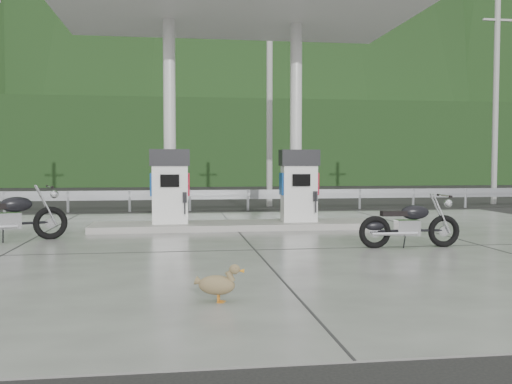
{
  "coord_description": "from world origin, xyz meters",
  "views": [
    {
      "loc": [
        -1.45,
        -11.47,
        1.66
      ],
      "look_at": [
        0.3,
        1.0,
        1.0
      ],
      "focal_mm": 40.0,
      "sensor_mm": 36.0,
      "label": 1
    }
  ],
  "objects": [
    {
      "name": "pump_island",
      "position": [
        0.0,
        2.5,
        0.1
      ],
      "size": [
        7.0,
        1.4,
        0.15
      ],
      "primitive_type": "cube",
      "color": "gray",
      "rests_on": "forecourt_apron"
    },
    {
      "name": "tree_band",
      "position": [
        0.0,
        30.0,
        3.0
      ],
      "size": [
        80.0,
        6.0,
        6.0
      ],
      "primitive_type": "cube",
      "color": "black",
      "rests_on": "ground"
    },
    {
      "name": "canopy_column_right",
      "position": [
        1.6,
        2.9,
        2.67
      ],
      "size": [
        0.3,
        0.3,
        5.0
      ],
      "primitive_type": "cylinder",
      "color": "silver",
      "rests_on": "pump_island"
    },
    {
      "name": "duck",
      "position": [
        -0.99,
        -4.85,
        0.21
      ],
      "size": [
        0.56,
        0.29,
        0.39
      ],
      "primitive_type": null,
      "rotation": [
        0.0,
        0.0,
        -0.28
      ],
      "color": "brown",
      "rests_on": "forecourt_apron"
    },
    {
      "name": "guardrail",
      "position": [
        0.0,
        8.0,
        0.71
      ],
      "size": [
        26.0,
        0.16,
        1.42
      ],
      "primitive_type": null,
      "color": "#95989C",
      "rests_on": "ground"
    },
    {
      "name": "utility_pole_b",
      "position": [
        2.0,
        9.5,
        4.0
      ],
      "size": [
        0.22,
        0.22,
        8.0
      ],
      "primitive_type": "cylinder",
      "color": "#969691",
      "rests_on": "ground"
    },
    {
      "name": "gas_pump_right",
      "position": [
        1.6,
        2.5,
        1.07
      ],
      "size": [
        0.95,
        0.55,
        1.8
      ],
      "primitive_type": null,
      "color": "silver",
      "rests_on": "pump_island"
    },
    {
      "name": "forested_hills",
      "position": [
        0.0,
        60.0,
        0.0
      ],
      "size": [
        100.0,
        40.0,
        140.0
      ],
      "primitive_type": null,
      "color": "black",
      "rests_on": "ground"
    },
    {
      "name": "canopy_roof",
      "position": [
        0.0,
        2.5,
        5.37
      ],
      "size": [
        8.5,
        5.0,
        0.4
      ],
      "primitive_type": "cube",
      "color": "silver",
      "rests_on": "canopy_column_left"
    },
    {
      "name": "ground",
      "position": [
        0.0,
        0.0,
        0.0
      ],
      "size": [
        160.0,
        160.0,
        0.0
      ],
      "primitive_type": "plane",
      "color": "black",
      "rests_on": "ground"
    },
    {
      "name": "utility_pole_c",
      "position": [
        11.0,
        9.5,
        4.0
      ],
      "size": [
        0.22,
        0.22,
        8.0
      ],
      "primitive_type": "cylinder",
      "color": "#969691",
      "rests_on": "ground"
    },
    {
      "name": "canopy_column_left",
      "position": [
        -1.6,
        2.9,
        2.67
      ],
      "size": [
        0.3,
        0.3,
        5.0
      ],
      "primitive_type": "cylinder",
      "color": "silver",
      "rests_on": "pump_island"
    },
    {
      "name": "road",
      "position": [
        0.0,
        11.5,
        0.0
      ],
      "size": [
        60.0,
        7.0,
        0.01
      ],
      "primitive_type": "cube",
      "color": "black",
      "rests_on": "ground"
    },
    {
      "name": "motorcycle_right",
      "position": [
        2.99,
        -1.09,
        0.46
      ],
      "size": [
        1.88,
        0.64,
        0.89
      ],
      "primitive_type": null,
      "rotation": [
        0.0,
        0.0,
        -0.03
      ],
      "color": "black",
      "rests_on": "forecourt_apron"
    },
    {
      "name": "gas_pump_left",
      "position": [
        -1.6,
        2.5,
        1.07
      ],
      "size": [
        0.95,
        0.55,
        1.8
      ],
      "primitive_type": null,
      "color": "silver",
      "rests_on": "pump_island"
    },
    {
      "name": "forecourt_apron",
      "position": [
        0.0,
        0.0,
        0.01
      ],
      "size": [
        18.0,
        14.0,
        0.02
      ],
      "primitive_type": "cube",
      "color": "slate",
      "rests_on": "ground"
    },
    {
      "name": "motorcycle_left",
      "position": [
        -4.84,
        0.82,
        0.52
      ],
      "size": [
        2.21,
        1.38,
        1.0
      ],
      "primitive_type": null,
      "rotation": [
        0.0,
        0.0,
        0.37
      ],
      "color": "black",
      "rests_on": "forecourt_apron"
    }
  ]
}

